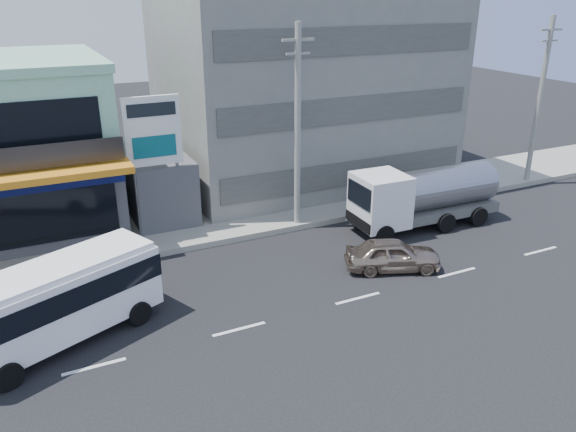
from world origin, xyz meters
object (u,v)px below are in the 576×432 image
Objects in this scene: utility_pole_near at (298,128)px; tanker_truck at (421,196)px; minibus at (57,297)px; sedan at (393,255)px; concrete_building at (301,66)px; satellite_dish at (158,156)px; utility_pole_far at (539,102)px; billboard at (154,139)px.

tanker_truck is (5.66, -2.58, -3.49)m from utility_pole_near.
utility_pole_near is 7.13m from tanker_truck.
sedan is (13.39, -0.44, -1.04)m from minibus.
concrete_building is 15.08m from sedan.
tanker_truck reaches higher than minibus.
utility_pole_near is 1.38× the size of minibus.
minibus is 13.44m from sedan.
minibus is at bearing 109.96° from sedan.
utility_pole_near reaches higher than satellite_dish.
tanker_truck is at bearing -80.73° from concrete_building.
tanker_truck is at bearing -28.30° from sedan.
concrete_building is at bearing 21.80° from satellite_dish.
tanker_truck is at bearing 9.40° from minibus.
tanker_truck is at bearing -24.50° from utility_pole_near.
sedan is (-2.32, -13.50, -6.31)m from concrete_building.
concrete_building reaches higher than utility_pole_far.
concrete_building reaches higher than utility_pole_near.
satellite_dish is 0.21× the size of minibus.
satellite_dish reaches higher than tanker_truck.
sedan is at bearing -43.26° from billboard.
satellite_dish is at bearing 152.08° from tanker_truck.
satellite_dish is 2.31m from billboard.
utility_pole_far is at bearing 0.00° from utility_pole_near.
minibus is (-5.21, -7.26, -3.20)m from billboard.
concrete_building is at bearing 12.12° from sedan.
minibus is (-5.71, -9.06, -1.84)m from satellite_dish.
billboard reaches higher than sedan.
concrete_building is 2.02× the size of tanker_truck.
utility_pole_near is at bearing 155.50° from tanker_truck.
concrete_building is 1.60× the size of utility_pole_far.
billboard is at bearing 175.43° from utility_pole_far.
tanker_truck is at bearing -27.92° from satellite_dish.
utility_pole_far is at bearing -45.74° from sedan.
concrete_building reaches higher than satellite_dish.
satellite_dish is at bearing 57.78° from minibus.
utility_pole_far reaches higher than minibus.
sedan is at bearing -157.60° from utility_pole_far.
concrete_building is 1.60× the size of utility_pole_near.
tanker_truck is (3.98, 3.32, 0.97)m from sedan.
billboard is at bearing -151.08° from concrete_building.
minibus is (-27.71, -5.46, -3.42)m from utility_pole_far.
utility_pole_near is (6.00, -3.60, 1.57)m from satellite_dish.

